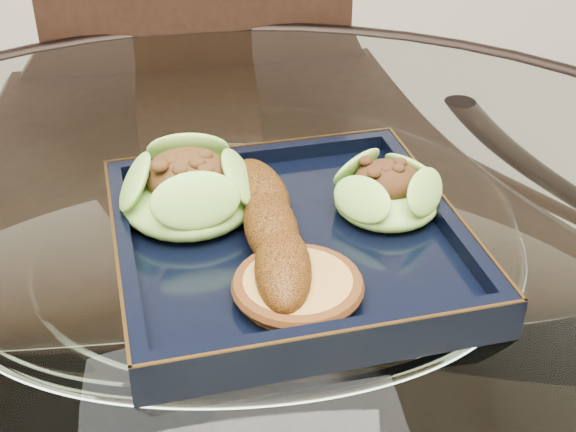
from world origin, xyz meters
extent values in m
cylinder|color=white|center=(0.00, 0.00, 0.76)|extent=(1.10, 1.10, 0.01)
torus|color=black|center=(0.00, 0.00, 0.76)|extent=(1.13, 1.13, 0.02)
cylinder|color=black|center=(0.28, 0.28, 0.38)|extent=(0.04, 0.04, 0.75)
cylinder|color=black|center=(-0.28, 0.28, 0.38)|extent=(0.04, 0.04, 0.75)
cube|color=black|center=(0.01, 0.35, 0.50)|extent=(0.45, 0.45, 0.04)
cube|color=black|center=(0.00, 0.55, 0.78)|extent=(0.42, 0.04, 0.48)
cylinder|color=black|center=(-0.19, 0.54, 0.24)|extent=(0.03, 0.03, 0.47)
cylinder|color=black|center=(0.19, 0.55, 0.24)|extent=(0.03, 0.03, 0.47)
cube|color=black|center=(0.04, 0.01, 0.77)|extent=(0.29, 0.29, 0.02)
ellipsoid|color=#4B8E29|center=(-0.03, 0.06, 0.80)|extent=(0.15, 0.15, 0.04)
ellipsoid|color=#65A730|center=(0.13, 0.04, 0.80)|extent=(0.11, 0.11, 0.03)
ellipsoid|color=#5D3109|center=(0.03, 0.00, 0.80)|extent=(0.05, 0.19, 0.04)
cylinder|color=#BB823E|center=(0.04, -0.07, 0.79)|extent=(0.10, 0.10, 0.02)
camera|label=1|loc=(-0.04, -0.51, 1.14)|focal=50.00mm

